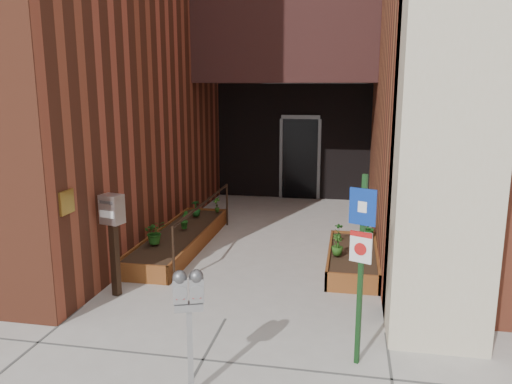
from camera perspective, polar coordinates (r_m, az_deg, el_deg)
The scene contains 14 objects.
ground at distance 6.62m, azimuth -3.52°, elevation -14.27°, with size 80.00×80.00×0.00m, color #9E9991.
planter_left at distance 9.40m, azimuth -8.67°, elevation -5.43°, with size 0.90×3.60×0.30m.
planter_right at distance 8.42m, azimuth 10.98°, elevation -7.61°, with size 0.80×2.20×0.30m.
handrail at distance 9.04m, azimuth -5.90°, elevation -2.03°, with size 0.04×3.34×0.90m.
parking_meter at distance 4.76m, azimuth -7.71°, elevation -12.09°, with size 0.30×0.19×1.28m.
sign_post at distance 5.26m, azimuth 11.93°, elevation -6.60°, with size 0.27×0.13×2.07m.
payment_dropbox at distance 7.22m, azimuth -16.05°, elevation -3.48°, with size 0.34×0.28×1.47m.
shrub_left_a at distance 8.66m, azimuth -11.47°, elevation -4.51°, with size 0.36×0.36×0.40m, color #1F5819.
shrub_left_b at distance 9.49m, azimuth -8.21°, elevation -3.17°, with size 0.18×0.18×0.33m, color #1D5E1B.
shrub_left_c at distance 10.35m, azimuth -6.89°, elevation -1.85°, with size 0.19×0.19×0.33m, color #18561D.
shrub_left_d at distance 10.62m, azimuth -4.50°, elevation -1.45°, with size 0.17×0.17×0.33m, color #2C601B.
shrub_right_a at distance 8.04m, azimuth 9.28°, elevation -5.97°, with size 0.19×0.19×0.34m, color #245117.
shrub_right_b at distance 8.86m, azimuth 9.44°, elevation -4.43°, with size 0.15×0.15×0.29m, color #1C5F1B.
shrub_right_c at distance 9.03m, azimuth 12.66°, elevation -4.02°, with size 0.33×0.33×0.36m, color #1C621D.
Camera 1 is at (1.50, -5.74, 2.93)m, focal length 35.00 mm.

